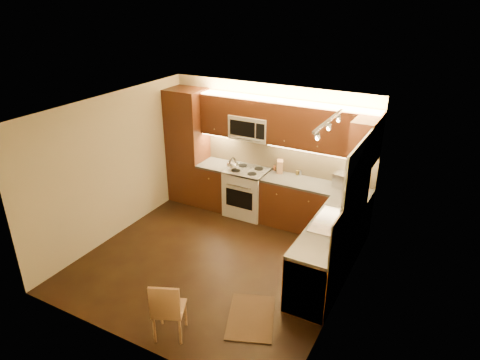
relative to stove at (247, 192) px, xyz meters
The scene contains 37 objects.
floor 1.76m from the stove, 79.85° to the right, with size 4.00×4.00×0.01m, color black.
ceiling 2.66m from the stove, 79.85° to the right, with size 4.00×4.00×0.01m, color beige.
wall_back 0.91m from the stove, 47.29° to the left, with size 4.00×0.01×2.50m, color beige.
wall_front 3.77m from the stove, 85.33° to the right, with size 4.00×0.01×2.50m, color beige.
wall_left 2.51m from the stove, 135.42° to the right, with size 0.01×4.00×2.50m, color beige.
wall_right 2.95m from the stove, 36.06° to the right, with size 0.01×4.00×2.50m, color beige.
pantry 1.52m from the stove, behind, with size 0.70×0.60×2.30m, color #4C2810.
base_cab_back_left 0.69m from the stove, behind, with size 0.62×0.60×0.86m, color #4C2810.
counter_back_left 0.81m from the stove, behind, with size 0.62×0.60×0.04m, color #33302E.
base_cab_back_right 1.34m from the stove, ahead, with size 1.92×0.60×0.86m, color #4C2810.
counter_back_right 1.40m from the stove, ahead, with size 1.92×0.60×0.04m, color #33302E.
base_cab_right 2.37m from the stove, 32.52° to the right, with size 0.60×2.00×0.86m, color #4C2810.
counter_right 2.41m from the stove, 32.52° to the right, with size 0.60×2.00×0.04m, color #33302E.
dishwasher 2.81m from the stove, 44.64° to the right, with size 0.58×0.60×0.84m, color silver.
backsplash_back 1.03m from the stove, 25.86° to the left, with size 3.30×0.02×0.60m, color tan.
backsplash_right 2.72m from the stove, 29.11° to the right, with size 0.02×2.00×0.60m, color tan.
upper_cab_back_left 1.58m from the stove, 167.74° to the left, with size 0.62×0.35×0.75m, color #4C2810.
upper_cab_back_right 1.95m from the stove, ahead, with size 1.92×0.35×0.75m, color #4C2810.
upper_cab_bridge 1.64m from the stove, 90.00° to the left, with size 0.76×0.35×0.31m, color #4C2810.
upper_cab_right_corner 2.57m from the stove, ahead, with size 0.35×0.50×0.75m, color #4C2810.
stove is the anchor object (origin of this frame).
microwave 1.27m from the stove, 90.00° to the left, with size 0.76×0.38×0.44m, color silver, non-canonical shape.
window_frame 2.79m from the stove, 26.21° to the right, with size 0.03×1.44×1.24m, color silver.
window_blinds 2.77m from the stove, 26.41° to the right, with size 0.02×1.36×1.16m, color silver.
sink 2.35m from the stove, 29.36° to the right, with size 0.52×0.86×0.15m, color silver, non-canonical shape.
faucet 2.52m from the stove, 27.30° to the right, with size 0.20×0.04×0.30m, color silver, non-canonical shape.
track_light_bar 3.01m from the stove, 34.57° to the right, with size 0.04×1.20×0.03m, color silver.
kettle 0.65m from the stove, 155.59° to the right, with size 0.21×0.21×0.24m, color silver, non-canonical shape.
toaster_oven 1.94m from the stove, ahead, with size 0.42×0.31×0.25m, color silver.
knife_block 0.82m from the stove, 21.07° to the left, with size 0.11×0.17×0.24m, color #A27149.
spice_jar_a 0.81m from the stove, 17.62° to the left, with size 0.04×0.04×0.10m, color silver.
spice_jar_b 1.05m from the stove, 16.48° to the left, with size 0.05×0.05×0.09m, color brown.
spice_jar_c 1.11m from the stove, 15.48° to the left, with size 0.05×0.05×0.11m, color silver.
spice_jar_d 0.71m from the stove, 31.06° to the left, with size 0.05×0.05×0.09m, color #AA5B33.
soap_bottle 2.26m from the stove, 11.46° to the right, with size 0.09×0.09×0.20m, color #B0B0B5.
rug 2.97m from the stove, 61.47° to the right, with size 0.60×0.90×0.01m, color black.
dining_chair 3.37m from the stove, 79.22° to the right, with size 0.37×0.37×0.85m, color #A27149, non-canonical shape.
Camera 1 is at (3.09, -4.90, 4.03)m, focal length 31.97 mm.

